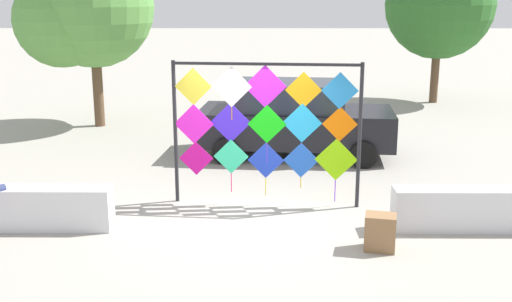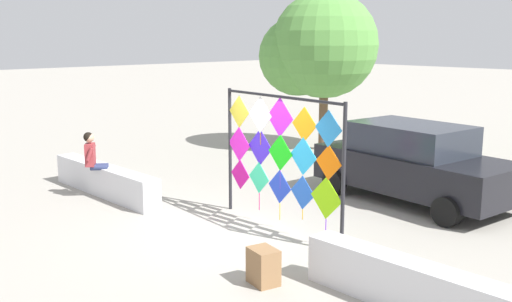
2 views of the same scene
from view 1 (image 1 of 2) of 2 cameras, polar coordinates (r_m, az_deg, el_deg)
The scene contains 6 objects.
ground at distance 10.76m, azimuth -0.33°, elevation -6.36°, with size 120.00×120.00×0.00m, color #9E998E.
kite_display_rack at distance 11.13m, azimuth 0.90°, elevation 2.90°, with size 3.40×0.38×2.64m.
parked_car at distance 14.83m, azimuth 3.52°, elevation 3.02°, with size 4.74×2.54×1.77m.
cardboard_box_large at distance 9.66m, azimuth 11.35°, elevation -7.34°, with size 0.46×0.36×0.56m, color olive.
tree_far_right at distance 18.55m, azimuth -15.37°, elevation 12.33°, with size 3.84×3.53×5.17m.
tree_broadleaf at distance 22.75m, azimuth 16.47°, elevation 12.92°, with size 3.74×3.74×5.29m.
Camera 1 is at (0.13, -10.07, 3.80)m, focal length 43.48 mm.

